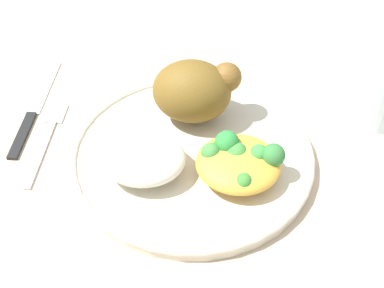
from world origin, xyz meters
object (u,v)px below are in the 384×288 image
Objects in this scene: knife at (31,113)px; roasted_chicken at (195,90)px; mac_cheese_with_broccoli at (238,161)px; fork at (47,138)px; rice_pile at (143,158)px; water_glass at (381,89)px; plate at (192,155)px.

roasted_chicken is at bearing 0.60° from knife.
mac_cheese_with_broccoli is 0.23m from fork.
rice_pile is 0.30m from water_glass.
plate is 1.94× the size of fork.
water_glass is at bearing 24.34° from plate.
water_glass is (0.39, 0.08, 0.04)m from fork.
rice_pile is 0.48× the size of knife.
roasted_chicken reaches higher than knife.
rice_pile is 0.14m from fork.
roasted_chicken reaches higher than water_glass.
rice_pile reaches higher than plate.
plate is at bearing 152.01° from mac_cheese_with_broccoli.
plate is 0.07m from rice_pile.
roasted_chicken is 0.19m from fork.
mac_cheese_with_broccoli is 0.21m from water_glass.
fork is 1.65× the size of water_glass.
fork is at bearing -166.18° from roasted_chicken.
roasted_chicken is 0.22m from water_glass.
fork is (-0.23, 0.05, -0.03)m from mac_cheese_with_broccoli.
fork is 0.05m from knife.
plate is at bearing -5.80° from fork.
roasted_chicken is at bearing 92.83° from plate.
mac_cheese_with_broccoli is (0.10, 0.01, -0.00)m from rice_pile.
knife is 0.43m from water_glass.
water_glass reaches higher than rice_pile.
knife is at bearing -179.40° from roasted_chicken.
mac_cheese_with_broccoli is at bearing 3.88° from rice_pile.
fork is at bearing -168.44° from water_glass.
rice_pile is 1.06× the size of water_glass.
plate is 3.19× the size of water_glass.
water_glass reaches higher than plate.
roasted_chicken is 0.72× the size of fork.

